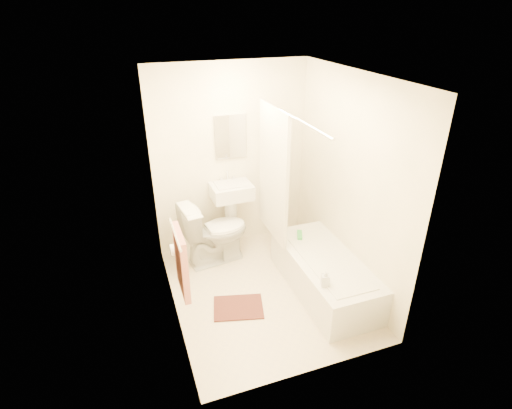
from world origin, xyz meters
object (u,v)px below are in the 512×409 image
object	(u,v)px
toilet	(215,232)
bath_mat	(238,307)
bathtub	(324,274)
sink	(231,213)
soap_bottle	(325,278)

from	to	relation	value
toilet	bath_mat	world-z (taller)	toilet
bathtub	bath_mat	size ratio (longest dim) A/B	2.91
toilet	sink	size ratio (longest dim) A/B	0.83
bath_mat	soap_bottle	xyz separation A→B (m)	(0.78, -0.45, 0.52)
sink	soap_bottle	xyz separation A→B (m)	(0.48, -1.69, 0.02)
soap_bottle	sink	bearing A→B (deg)	105.82
bathtub	bath_mat	distance (m)	1.04
sink	bath_mat	bearing A→B (deg)	-104.82
sink	bathtub	bearing A→B (deg)	-61.44
toilet	bathtub	distance (m)	1.44
soap_bottle	bathtub	bearing A→B (deg)	60.93
toilet	bath_mat	xyz separation A→B (m)	(-0.01, -0.98, -0.40)
sink	soap_bottle	size ratio (longest dim) A/B	5.68
bath_mat	bathtub	bearing A→B (deg)	-0.98
bath_mat	soap_bottle	world-z (taller)	soap_bottle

